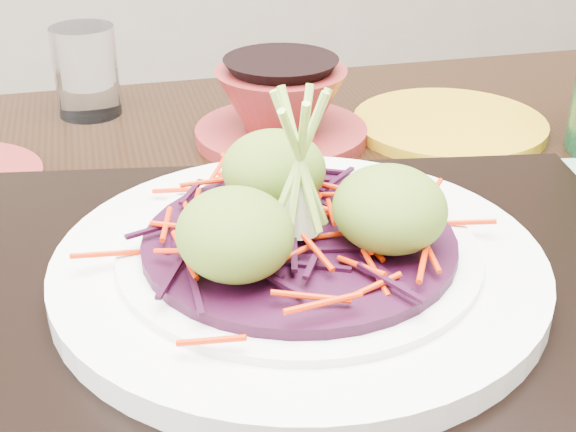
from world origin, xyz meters
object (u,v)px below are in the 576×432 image
object	(u,v)px
dining_table	(251,373)
water_glass	(86,71)
yellow_plate	(449,125)
white_plate	(299,263)
serving_tray	(299,291)
terracotta_bowl_set	(281,109)

from	to	relation	value
dining_table	water_glass	xyz separation A→B (m)	(-0.07, 0.31, 0.14)
water_glass	yellow_plate	world-z (taller)	water_glass
white_plate	dining_table	bearing A→B (deg)	100.44
serving_tray	water_glass	bearing A→B (deg)	115.72
white_plate	yellow_plate	distance (m)	0.33
dining_table	terracotta_bowl_set	distance (m)	0.25
serving_tray	terracotta_bowl_set	size ratio (longest dim) A/B	2.21
white_plate	yellow_plate	size ratio (longest dim) A/B	1.61
yellow_plate	serving_tray	bearing A→B (deg)	-134.79
serving_tray	white_plate	size ratio (longest dim) A/B	1.54
white_plate	water_glass	size ratio (longest dim) A/B	3.36
serving_tray	yellow_plate	bearing A→B (deg)	59.25
white_plate	yellow_plate	world-z (taller)	white_plate
dining_table	water_glass	world-z (taller)	water_glass
terracotta_bowl_set	water_glass	bearing A→B (deg)	141.70
dining_table	yellow_plate	distance (m)	0.31
serving_tray	water_glass	xyz separation A→B (m)	(-0.08, 0.38, 0.03)
dining_table	serving_tray	world-z (taller)	serving_tray
dining_table	yellow_plate	xyz separation A→B (m)	(0.24, 0.16, 0.10)
serving_tray	terracotta_bowl_set	bearing A→B (deg)	87.86
dining_table	yellow_plate	bearing A→B (deg)	38.82
white_plate	terracotta_bowl_set	bearing A→B (deg)	73.81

